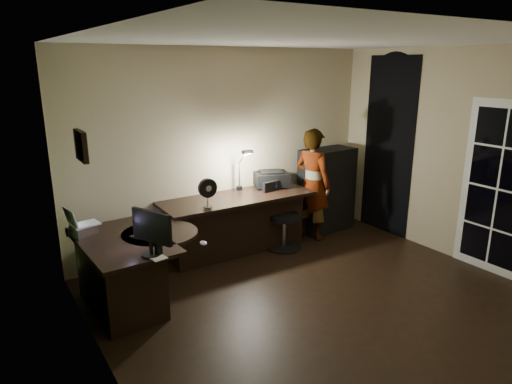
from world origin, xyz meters
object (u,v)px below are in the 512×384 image
monitor (151,239)px  office_chair (284,216)px  desk_left (125,273)px  desk_right (238,224)px  cabinet (326,190)px  person (313,184)px

monitor → office_chair: size_ratio=0.51×
desk_left → desk_right: 1.84m
cabinet → desk_right: bearing=177.7°
desk_left → office_chair: (2.34, 0.39, 0.08)m
desk_left → cabinet: size_ratio=1.04×
desk_left → person: bearing=7.0°
cabinet → office_chair: cabinet is taller
person → monitor: bearing=96.9°
monitor → person: size_ratio=0.29×
cabinet → person: size_ratio=0.78×
cabinet → person: (-0.40, -0.14, 0.18)m
cabinet → person: bearing=-163.5°
desk_right → office_chair: 0.65m
desk_left → office_chair: bearing=6.8°
cabinet → office_chair: 1.03m
desk_right → cabinet: size_ratio=1.66×
monitor → desk_right: bearing=11.5°
desk_right → monitor: bearing=-143.8°
desk_left → monitor: 0.77m
monitor → person: bearing=-3.7°
desk_left → office_chair: size_ratio=1.42×
desk_left → person: (2.92, 0.50, 0.43)m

